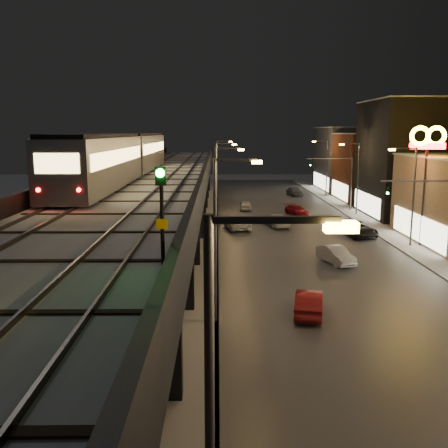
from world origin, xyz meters
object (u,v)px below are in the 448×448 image
object	(u,v)px
subway_train	(124,155)
car_onc_white	(296,211)
car_onc_silver	(336,256)
car_onc_dark	(357,230)
car_mid_dark	(277,221)
car_near_white	(309,303)
car_mid_silver	(238,224)
car_onc_red	(294,192)
car_far_white	(246,206)
rail_signal	(161,196)

from	to	relation	value
subway_train	car_onc_white	size ratio (longest dim) A/B	8.63
car_onc_silver	car_onc_dark	world-z (taller)	car_onc_dark
subway_train	car_mid_dark	bearing A→B (deg)	37.30
car_near_white	car_mid_dark	world-z (taller)	car_near_white
car_mid_silver	car_onc_red	world-z (taller)	car_onc_red
car_onc_white	car_mid_dark	bearing A→B (deg)	-132.81
subway_train	car_far_white	bearing A→B (deg)	62.99
rail_signal	car_onc_dark	size ratio (longest dim) A/B	0.51
rail_signal	car_near_white	distance (m)	16.97
subway_train	car_onc_silver	xyz separation A→B (m)	(17.30, -4.66, -7.72)
car_onc_white	car_near_white	bearing A→B (deg)	-116.92
car_onc_dark	car_onc_white	bearing A→B (deg)	93.58
car_mid_silver	car_mid_dark	bearing A→B (deg)	-170.00
car_mid_dark	car_onc_silver	distance (m)	15.92
rail_signal	car_onc_silver	size ratio (longest dim) A/B	0.67
car_onc_dark	car_mid_dark	bearing A→B (deg)	130.50
subway_train	rail_signal	bearing A→B (deg)	-77.66
car_onc_silver	car_onc_white	bearing A→B (deg)	71.95
rail_signal	car_mid_dark	distance (m)	41.79
subway_train	car_mid_dark	distance (m)	19.72
subway_train	car_far_white	xyz separation A→B (m)	(11.67, 22.90, -7.77)
rail_signal	car_onc_dark	world-z (taller)	rail_signal
subway_train	car_onc_red	world-z (taller)	subway_train
car_onc_red	rail_signal	bearing A→B (deg)	-113.46
rail_signal	car_onc_red	size ratio (longest dim) A/B	0.64
car_near_white	car_onc_red	size ratio (longest dim) A/B	1.00
car_onc_silver	car_onc_dark	distance (m)	11.23
car_mid_dark	car_onc_white	size ratio (longest dim) A/B	1.16
subway_train	car_near_white	world-z (taller)	subway_train
rail_signal	car_near_white	xyz separation A→B (m)	(6.74, 13.44, -7.88)
car_near_white	car_onc_red	xyz separation A→B (m)	(7.27, 53.29, 0.02)
car_near_white	car_far_white	world-z (taller)	car_near_white
rail_signal	car_mid_dark	world-z (taller)	rail_signal
rail_signal	car_onc_dark	distance (m)	38.92
subway_train	car_onc_dark	bearing A→B (deg)	14.50
car_near_white	car_onc_dark	distance (m)	23.11
car_far_white	car_onc_dark	size ratio (longest dim) A/B	0.69
car_onc_silver	car_far_white	bearing A→B (deg)	84.73
car_far_white	car_onc_dark	xyz separation A→B (m)	(10.11, -17.27, 0.12)
car_onc_dark	car_mid_silver	bearing A→B (deg)	148.58
car_near_white	car_far_white	distance (m)	38.73
rail_signal	car_onc_white	bearing A→B (deg)	76.62
car_mid_silver	car_onc_red	size ratio (longest dim) A/B	1.14
car_mid_silver	car_onc_white	bearing A→B (deg)	-139.29
car_far_white	car_onc_red	bearing A→B (deg)	-119.05
car_mid_silver	car_onc_red	xyz separation A→B (m)	(10.35, 28.02, 0.05)
car_mid_silver	car_far_white	world-z (taller)	car_mid_silver
subway_train	rail_signal	size ratio (longest dim) A/B	13.00
subway_train	car_onc_white	xyz separation A→B (m)	(17.81, 18.71, -7.79)
car_onc_white	subway_train	bearing A→B (deg)	-152.80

